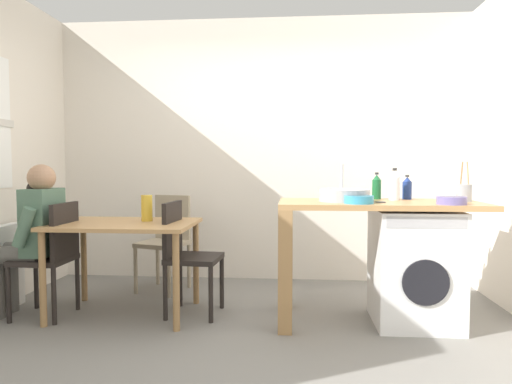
{
  "coord_description": "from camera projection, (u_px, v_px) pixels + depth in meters",
  "views": [
    {
      "loc": [
        0.36,
        -3.02,
        1.19
      ],
      "look_at": [
        0.07,
        0.45,
        0.99
      ],
      "focal_mm": 31.93,
      "sensor_mm": 36.0,
      "label": 1
    }
  ],
  "objects": [
    {
      "name": "ground_plane",
      "position": [
        241.0,
        340.0,
        3.1
      ],
      "size": [
        5.46,
        5.46,
        0.0
      ],
      "primitive_type": "plane",
      "color": "slate"
    },
    {
      "name": "wall_back",
      "position": [
        260.0,
        150.0,
        4.76
      ],
      "size": [
        4.6,
        0.1,
        2.7
      ],
      "primitive_type": "cube",
      "color": "silver",
      "rests_on": "ground_plane"
    },
    {
      "name": "dining_table",
      "position": [
        125.0,
        234.0,
        3.61
      ],
      "size": [
        1.1,
        0.76,
        0.74
      ],
      "color": "tan",
      "rests_on": "ground_plane"
    },
    {
      "name": "chair_person_seat",
      "position": [
        53.0,
        253.0,
        3.56
      ],
      "size": [
        0.41,
        0.41,
        0.9
      ],
      "rotation": [
        0.0,
        0.0,
        1.56
      ],
      "color": "black",
      "rests_on": "ground_plane"
    },
    {
      "name": "chair_opposite",
      "position": [
        185.0,
        251.0,
        3.63
      ],
      "size": [
        0.43,
        0.43,
        0.9
      ],
      "rotation": [
        0.0,
        0.0,
        -1.64
      ],
      "color": "black",
      "rests_on": "ground_plane"
    },
    {
      "name": "chair_spare_by_wall",
      "position": [
        167.0,
        236.0,
        4.37
      ],
      "size": [
        0.5,
        0.5,
        0.9
      ],
      "rotation": [
        0.0,
        0.0,
        2.85
      ],
      "color": "gray",
      "rests_on": "ground_plane"
    },
    {
      "name": "seated_person",
      "position": [
        33.0,
        232.0,
        3.57
      ],
      "size": [
        0.5,
        0.51,
        1.2
      ],
      "rotation": [
        0.0,
        0.0,
        1.56
      ],
      "color": "#595651",
      "rests_on": "ground_plane"
    },
    {
      "name": "kitchen_counter",
      "position": [
        351.0,
        222.0,
        3.44
      ],
      "size": [
        1.5,
        0.68,
        0.92
      ],
      "color": "tan",
      "rests_on": "ground_plane"
    },
    {
      "name": "washing_machine",
      "position": [
        414.0,
        267.0,
        3.42
      ],
      "size": [
        0.6,
        0.61,
        0.86
      ],
      "color": "white",
      "rests_on": "ground_plane"
    },
    {
      "name": "sink_basin",
      "position": [
        344.0,
        195.0,
        3.43
      ],
      "size": [
        0.38,
        0.38,
        0.09
      ],
      "primitive_type": "cylinder",
      "color": "#9EA0A5",
      "rests_on": "kitchen_counter"
    },
    {
      "name": "tap",
      "position": [
        342.0,
        182.0,
        3.6
      ],
      "size": [
        0.02,
        0.02,
        0.28
      ],
      "primitive_type": "cylinder",
      "color": "#B2B2B7",
      "rests_on": "kitchen_counter"
    },
    {
      "name": "bottle_tall_green",
      "position": [
        377.0,
        187.0,
        3.65
      ],
      "size": [
        0.07,
        0.07,
        0.21
      ],
      "color": "#19592D",
      "rests_on": "kitchen_counter"
    },
    {
      "name": "bottle_squat_brown",
      "position": [
        394.0,
        186.0,
        3.54
      ],
      "size": [
        0.08,
        0.08,
        0.25
      ],
      "color": "silver",
      "rests_on": "kitchen_counter"
    },
    {
      "name": "bottle_clear_small",
      "position": [
        407.0,
        188.0,
        3.65
      ],
      "size": [
        0.07,
        0.07,
        0.19
      ],
      "color": "navy",
      "rests_on": "kitchen_counter"
    },
    {
      "name": "mixing_bowl",
      "position": [
        359.0,
        199.0,
        3.23
      ],
      "size": [
        0.21,
        0.21,
        0.06
      ],
      "color": "teal",
      "rests_on": "kitchen_counter"
    },
    {
      "name": "utensil_crock",
      "position": [
        464.0,
        192.0,
        3.41
      ],
      "size": [
        0.11,
        0.11,
        0.3
      ],
      "color": "gray",
      "rests_on": "kitchen_counter"
    },
    {
      "name": "colander",
      "position": [
        452.0,
        200.0,
        3.15
      ],
      "size": [
        0.2,
        0.2,
        0.06
      ],
      "color": "slate",
      "rests_on": "kitchen_counter"
    },
    {
      "name": "vase",
      "position": [
        147.0,
        208.0,
        3.68
      ],
      "size": [
        0.09,
        0.09,
        0.21
      ],
      "primitive_type": "cylinder",
      "color": "gold",
      "rests_on": "dining_table"
    },
    {
      "name": "scissors",
      "position": [
        375.0,
        202.0,
        3.32
      ],
      "size": [
        0.15,
        0.06,
        0.01
      ],
      "color": "#B2B2B7",
      "rests_on": "kitchen_counter"
    }
  ]
}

